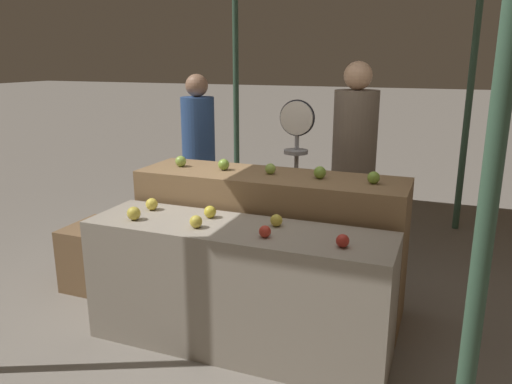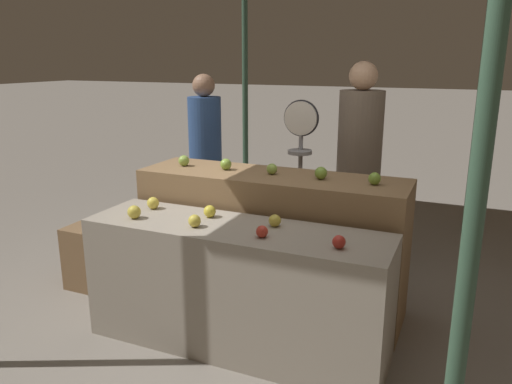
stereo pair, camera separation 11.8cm
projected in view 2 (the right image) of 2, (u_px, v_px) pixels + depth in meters
ground_plane at (236, 344)px, 3.30m from camera, size 60.00×60.00×0.00m
display_counter_front at (236, 287)px, 3.19m from camera, size 1.95×0.55×0.82m
display_counter_back at (271, 242)px, 3.69m from camera, size 1.95×0.55×1.02m
apple_front_0 at (134, 212)px, 3.23m from camera, size 0.09×0.09×0.09m
apple_front_1 at (195, 221)px, 3.07m from camera, size 0.08×0.08×0.08m
apple_front_2 at (262, 232)px, 2.89m from camera, size 0.07×0.07×0.07m
apple_front_3 at (339, 242)px, 2.73m from camera, size 0.07×0.07×0.07m
apple_front_4 at (153, 203)px, 3.44m from camera, size 0.08×0.08×0.08m
apple_front_5 at (210, 211)px, 3.26m from camera, size 0.08×0.08×0.08m
apple_front_6 at (275, 221)px, 3.08m from camera, size 0.08×0.08×0.08m
apple_back_0 at (184, 161)px, 3.83m from camera, size 0.08×0.08×0.08m
apple_back_1 at (226, 164)px, 3.70m from camera, size 0.08×0.08×0.08m
apple_back_2 at (271, 169)px, 3.56m from camera, size 0.08×0.08×0.08m
apple_back_3 at (321, 173)px, 3.41m from camera, size 0.09×0.09×0.09m
apple_back_4 at (375, 179)px, 3.26m from camera, size 0.08×0.08×0.08m
produce_scale at (300, 149)px, 4.11m from camera, size 0.30×0.20×1.51m
person_vendor_at_scale at (359, 153)px, 4.26m from camera, size 0.49×0.49×1.81m
person_customer_left at (205, 145)px, 5.01m from camera, size 0.41×0.41×1.68m
wooden_crate_side at (107, 254)px, 4.13m from camera, size 0.52×0.52×0.52m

